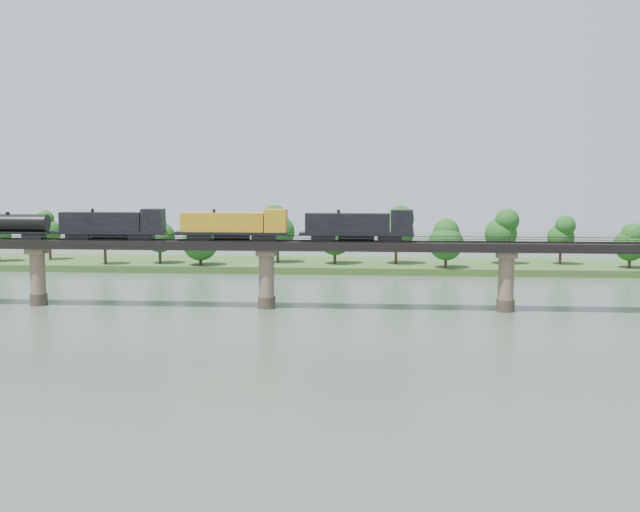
{
  "coord_description": "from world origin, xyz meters",
  "views": [
    {
      "loc": [
        19.62,
        -103.31,
        23.67
      ],
      "look_at": [
        9.1,
        30.0,
        9.0
      ],
      "focal_mm": 45.0,
      "sensor_mm": 36.0,
      "label": 1
    }
  ],
  "objects": [
    {
      "name": "far_treeline",
      "position": [
        -8.21,
        80.52,
        8.83
      ],
      "size": [
        289.06,
        17.54,
        13.6
      ],
      "color": "#382619",
      "rests_on": "far_bank"
    },
    {
      "name": "bridge",
      "position": [
        0.0,
        30.0,
        5.46
      ],
      "size": [
        236.0,
        30.0,
        11.5
      ],
      "color": "#473A2D",
      "rests_on": "ground"
    },
    {
      "name": "bridge_superstructure",
      "position": [
        0.0,
        30.0,
        11.79
      ],
      "size": [
        220.0,
        4.9,
        0.75
      ],
      "color": "black",
      "rests_on": "bridge"
    },
    {
      "name": "far_bank",
      "position": [
        0.0,
        85.0,
        0.8
      ],
      "size": [
        300.0,
        24.0,
        1.6
      ],
      "primitive_type": "cube",
      "color": "#2F4F1F",
      "rests_on": "ground"
    },
    {
      "name": "freight_train",
      "position": [
        -12.7,
        30.0,
        14.04
      ],
      "size": [
        77.21,
        3.01,
        5.31
      ],
      "color": "black",
      "rests_on": "bridge"
    },
    {
      "name": "ground",
      "position": [
        0.0,
        0.0,
        0.0
      ],
      "size": [
        400.0,
        400.0,
        0.0
      ],
      "primitive_type": "plane",
      "color": "#39493B",
      "rests_on": "ground"
    }
  ]
}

